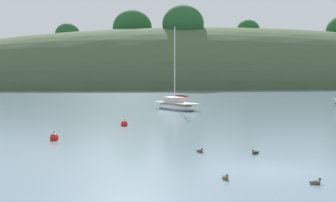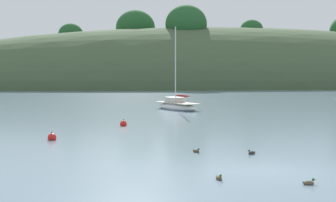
{
  "view_description": "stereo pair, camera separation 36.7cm",
  "coord_description": "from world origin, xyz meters",
  "px_view_note": "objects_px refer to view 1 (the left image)",
  "views": [
    {
      "loc": [
        -6.3,
        -15.98,
        3.53
      ],
      "look_at": [
        0.0,
        20.0,
        1.2
      ],
      "focal_mm": 51.56,
      "sensor_mm": 36.0,
      "label": 1
    },
    {
      "loc": [
        -5.94,
        -16.04,
        3.53
      ],
      "look_at": [
        0.0,
        20.0,
        1.2
      ],
      "focal_mm": 51.56,
      "sensor_mm": 36.0,
      "label": 2
    }
  ],
  "objects_px": {
    "sailboat_cream_ketch": "(176,106)",
    "duck_trailing": "(255,153)",
    "mooring_buoy_outer": "(54,138)",
    "duck_lead": "(200,151)",
    "duck_lone_left": "(225,178)",
    "mooring_buoy_inner": "(124,124)",
    "duck_lone_right": "(315,183)"
  },
  "relations": [
    {
      "from": "sailboat_cream_ketch",
      "to": "duck_trailing",
      "type": "distance_m",
      "value": 23.24
    },
    {
      "from": "duck_lone_right",
      "to": "duck_lone_left",
      "type": "height_order",
      "value": "same"
    },
    {
      "from": "sailboat_cream_ketch",
      "to": "mooring_buoy_outer",
      "type": "bearing_deg",
      "value": -118.8
    },
    {
      "from": "duck_lead",
      "to": "duck_lone_left",
      "type": "xyz_separation_m",
      "value": [
        -0.41,
        -5.18,
        0.0
      ]
    },
    {
      "from": "duck_lead",
      "to": "duck_lone_right",
      "type": "xyz_separation_m",
      "value": [
        2.14,
        -6.3,
        0.0
      ]
    },
    {
      "from": "sailboat_cream_ketch",
      "to": "mooring_buoy_inner",
      "type": "distance_m",
      "value": 13.23
    },
    {
      "from": "mooring_buoy_outer",
      "to": "duck_lone_left",
      "type": "distance_m",
      "value": 11.66
    },
    {
      "from": "mooring_buoy_inner",
      "to": "mooring_buoy_outer",
      "type": "distance_m",
      "value": 6.93
    },
    {
      "from": "mooring_buoy_inner",
      "to": "duck_lone_right",
      "type": "height_order",
      "value": "mooring_buoy_inner"
    },
    {
      "from": "duck_lone_right",
      "to": "duck_lone_left",
      "type": "relative_size",
      "value": 1.0
    },
    {
      "from": "duck_trailing",
      "to": "duck_lone_left",
      "type": "bearing_deg",
      "value": -120.91
    },
    {
      "from": "mooring_buoy_inner",
      "to": "sailboat_cream_ketch",
      "type": "bearing_deg",
      "value": 64.67
    },
    {
      "from": "sailboat_cream_ketch",
      "to": "duck_trailing",
      "type": "xyz_separation_m",
      "value": [
        -1.06,
        -23.22,
        -0.29
      ]
    },
    {
      "from": "mooring_buoy_outer",
      "to": "mooring_buoy_inner",
      "type": "bearing_deg",
      "value": 54.57
    },
    {
      "from": "mooring_buoy_inner",
      "to": "duck_lead",
      "type": "relative_size",
      "value": 1.33
    },
    {
      "from": "duck_lone_left",
      "to": "mooring_buoy_inner",
      "type": "bearing_deg",
      "value": 97.21
    },
    {
      "from": "mooring_buoy_outer",
      "to": "sailboat_cream_ketch",
      "type": "bearing_deg",
      "value": 61.2
    },
    {
      "from": "mooring_buoy_outer",
      "to": "duck_lead",
      "type": "distance_m",
      "value": 8.02
    },
    {
      "from": "duck_trailing",
      "to": "duck_lone_left",
      "type": "height_order",
      "value": "same"
    },
    {
      "from": "duck_lead",
      "to": "mooring_buoy_inner",
      "type": "bearing_deg",
      "value": 102.88
    },
    {
      "from": "sailboat_cream_ketch",
      "to": "mooring_buoy_inner",
      "type": "xyz_separation_m",
      "value": [
        -5.66,
        -11.96,
        -0.22
      ]
    },
    {
      "from": "duck_trailing",
      "to": "duck_lone_left",
      "type": "relative_size",
      "value": 0.97
    },
    {
      "from": "mooring_buoy_inner",
      "to": "duck_lone_left",
      "type": "xyz_separation_m",
      "value": [
        1.98,
        -15.65,
        -0.07
      ]
    },
    {
      "from": "mooring_buoy_outer",
      "to": "duck_lead",
      "type": "relative_size",
      "value": 1.33
    },
    {
      "from": "duck_lone_right",
      "to": "mooring_buoy_inner",
      "type": "bearing_deg",
      "value": 105.14
    },
    {
      "from": "sailboat_cream_ketch",
      "to": "duck_lone_left",
      "type": "xyz_separation_m",
      "value": [
        -3.68,
        -27.6,
        -0.29
      ]
    },
    {
      "from": "mooring_buoy_outer",
      "to": "duck_lone_right",
      "type": "distance_m",
      "value": 14.03
    },
    {
      "from": "duck_lead",
      "to": "duck_lone_left",
      "type": "height_order",
      "value": "same"
    },
    {
      "from": "mooring_buoy_outer",
      "to": "duck_trailing",
      "type": "bearing_deg",
      "value": -33.06
    },
    {
      "from": "sailboat_cream_ketch",
      "to": "duck_lone_right",
      "type": "bearing_deg",
      "value": -92.24
    },
    {
      "from": "mooring_buoy_outer",
      "to": "duck_lead",
      "type": "bearing_deg",
      "value": -36.94
    },
    {
      "from": "sailboat_cream_ketch",
      "to": "mooring_buoy_inner",
      "type": "height_order",
      "value": "sailboat_cream_ketch"
    }
  ]
}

